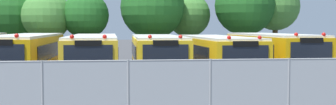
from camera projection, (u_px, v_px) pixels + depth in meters
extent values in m
plane|color=#424244|center=(124.00, 83.00, 23.53)|extent=(160.00, 160.00, 0.00)
cube|color=#EAA80C|center=(27.00, 57.00, 22.81)|extent=(2.46, 11.14, 2.12)
cube|color=white|center=(27.00, 36.00, 22.74)|extent=(2.41, 10.92, 0.12)
cube|color=black|center=(52.00, 50.00, 23.23)|extent=(0.08, 8.68, 0.76)
cube|color=black|center=(4.00, 50.00, 22.94)|extent=(0.08, 8.68, 0.76)
cube|color=black|center=(28.00, 65.00, 22.83)|extent=(2.48, 11.25, 0.10)
sphere|color=red|center=(17.00, 36.00, 17.44)|extent=(0.18, 0.18, 0.18)
cylinder|color=black|center=(34.00, 85.00, 18.85)|extent=(0.28, 1.00, 1.00)
cylinder|color=black|center=(58.00, 68.00, 26.72)|extent=(0.28, 1.00, 1.00)
cylinder|color=black|center=(22.00, 68.00, 26.47)|extent=(0.28, 1.00, 1.00)
cube|color=yellow|center=(94.00, 57.00, 23.34)|extent=(2.48, 11.24, 2.07)
cube|color=white|center=(94.00, 36.00, 23.28)|extent=(2.43, 11.02, 0.12)
cube|color=black|center=(89.00, 88.00, 17.77)|extent=(2.44, 0.18, 0.36)
cube|color=black|center=(88.00, 57.00, 17.75)|extent=(1.96, 0.07, 1.00)
cube|color=black|center=(117.00, 50.00, 23.78)|extent=(0.11, 8.75, 0.75)
cube|color=black|center=(71.00, 51.00, 23.46)|extent=(0.11, 8.75, 0.75)
cube|color=black|center=(94.00, 65.00, 23.37)|extent=(2.50, 11.35, 0.10)
sphere|color=red|center=(105.00, 37.00, 17.95)|extent=(0.18, 0.18, 0.18)
sphere|color=red|center=(72.00, 37.00, 17.78)|extent=(0.18, 0.18, 0.18)
cube|color=black|center=(88.00, 43.00, 17.70)|extent=(1.08, 0.09, 0.24)
cylinder|color=black|center=(115.00, 83.00, 19.36)|extent=(0.29, 1.00, 1.00)
cylinder|color=black|center=(66.00, 84.00, 19.09)|extent=(0.29, 1.00, 1.00)
cylinder|color=black|center=(113.00, 67.00, 27.31)|extent=(0.29, 1.00, 1.00)
cylinder|color=black|center=(79.00, 67.00, 27.03)|extent=(0.29, 1.00, 1.00)
cube|color=yellow|center=(157.00, 57.00, 23.52)|extent=(2.56, 9.37, 2.04)
cube|color=white|center=(157.00, 37.00, 23.46)|extent=(2.51, 9.18, 0.12)
cube|color=black|center=(166.00, 84.00, 18.87)|extent=(2.46, 0.20, 0.36)
cube|color=black|center=(166.00, 56.00, 18.85)|extent=(1.98, 0.09, 0.98)
cube|color=black|center=(179.00, 50.00, 23.93)|extent=(0.15, 7.28, 0.74)
cube|color=black|center=(134.00, 51.00, 23.67)|extent=(0.15, 7.28, 0.74)
cube|color=black|center=(157.00, 65.00, 23.55)|extent=(2.59, 9.46, 0.10)
sphere|color=red|center=(180.00, 37.00, 19.04)|extent=(0.18, 0.18, 0.18)
sphere|color=red|center=(150.00, 37.00, 18.90)|extent=(0.18, 0.18, 0.18)
cube|color=black|center=(166.00, 43.00, 18.81)|extent=(1.09, 0.10, 0.24)
cylinder|color=black|center=(185.00, 80.00, 20.45)|extent=(0.30, 1.00, 1.00)
cylinder|color=black|center=(140.00, 81.00, 20.22)|extent=(0.30, 1.00, 1.00)
cylinder|color=black|center=(171.00, 68.00, 26.53)|extent=(0.30, 1.00, 1.00)
cylinder|color=black|center=(135.00, 68.00, 26.31)|extent=(0.30, 1.00, 1.00)
cube|color=yellow|center=(216.00, 57.00, 23.86)|extent=(2.69, 10.10, 2.01)
cube|color=white|center=(216.00, 37.00, 23.80)|extent=(2.64, 9.90, 0.12)
cube|color=black|center=(246.00, 84.00, 18.87)|extent=(2.55, 0.21, 0.36)
cube|color=black|center=(245.00, 56.00, 18.85)|extent=(2.05, 0.10, 0.96)
cube|color=black|center=(237.00, 51.00, 24.32)|extent=(0.19, 7.84, 0.72)
cube|color=black|center=(192.00, 51.00, 23.96)|extent=(0.19, 7.84, 0.72)
cube|color=black|center=(216.00, 64.00, 23.89)|extent=(2.72, 10.20, 0.10)
sphere|color=red|center=(260.00, 38.00, 19.07)|extent=(0.18, 0.18, 0.18)
sphere|color=red|center=(229.00, 38.00, 18.88)|extent=(0.18, 0.18, 0.18)
cube|color=black|center=(246.00, 44.00, 18.81)|extent=(1.13, 0.10, 0.24)
cylinder|color=black|center=(259.00, 80.00, 20.48)|extent=(0.30, 1.01, 1.00)
cylinder|color=black|center=(212.00, 81.00, 20.17)|extent=(0.30, 1.01, 1.00)
cylinder|color=black|center=(221.00, 67.00, 27.26)|extent=(0.30, 1.01, 1.00)
cylinder|color=black|center=(185.00, 67.00, 26.95)|extent=(0.30, 1.01, 1.00)
cube|color=#EAA80C|center=(271.00, 55.00, 24.59)|extent=(2.49, 9.93, 2.13)
cube|color=white|center=(271.00, 35.00, 24.52)|extent=(2.44, 9.73, 0.12)
cube|color=black|center=(311.00, 82.00, 19.67)|extent=(2.43, 0.19, 0.36)
cube|color=black|center=(311.00, 53.00, 19.64)|extent=(1.96, 0.08, 1.02)
cube|color=black|center=(289.00, 48.00, 25.03)|extent=(0.12, 7.73, 0.77)
cube|color=black|center=(248.00, 49.00, 24.71)|extent=(0.12, 7.73, 0.77)
cube|color=black|center=(271.00, 62.00, 24.61)|extent=(2.51, 10.03, 0.10)
sphere|color=red|center=(324.00, 34.00, 19.85)|extent=(0.18, 0.18, 0.18)
sphere|color=red|center=(296.00, 35.00, 19.68)|extent=(0.18, 0.18, 0.18)
cube|color=black|center=(312.00, 40.00, 19.60)|extent=(1.07, 0.09, 0.24)
cylinder|color=black|center=(318.00, 78.00, 21.26)|extent=(0.29, 1.00, 1.00)
cylinder|color=black|center=(276.00, 79.00, 20.99)|extent=(0.29, 1.00, 1.00)
cylinder|color=black|center=(268.00, 66.00, 27.90)|extent=(0.29, 1.00, 1.00)
cylinder|color=black|center=(236.00, 66.00, 27.62)|extent=(0.29, 1.00, 1.00)
cylinder|color=#4C3823|center=(17.00, 54.00, 32.46)|extent=(0.34, 0.34, 2.00)
sphere|color=#1E561E|center=(17.00, 16.00, 32.29)|extent=(4.85, 4.85, 4.85)
sphere|color=#1E561E|center=(8.00, 9.00, 32.14)|extent=(3.37, 3.37, 3.37)
cylinder|color=#4C3823|center=(47.00, 52.00, 30.75)|extent=(0.36, 0.36, 2.47)
sphere|color=#478438|center=(47.00, 16.00, 30.60)|extent=(3.45, 3.45, 3.45)
sphere|color=#478438|center=(43.00, 13.00, 30.31)|extent=(2.05, 2.05, 2.05)
cylinder|color=#4C3823|center=(86.00, 51.00, 31.02)|extent=(0.35, 0.35, 2.58)
sphere|color=#1E561E|center=(85.00, 15.00, 30.87)|extent=(3.29, 3.29, 3.29)
sphere|color=#1E561E|center=(81.00, 17.00, 30.56)|extent=(1.86, 1.86, 1.86)
cylinder|color=#4C3823|center=(153.00, 50.00, 31.53)|extent=(0.46, 0.46, 2.68)
sphere|color=#1E561E|center=(152.00, 7.00, 31.35)|extent=(4.57, 4.57, 4.57)
sphere|color=#1E561E|center=(161.00, 2.00, 31.62)|extent=(3.38, 3.38, 3.38)
cylinder|color=#4C3823|center=(188.00, 49.00, 33.78)|extent=(0.35, 0.35, 2.63)
sphere|color=#478438|center=(188.00, 15.00, 33.63)|extent=(3.35, 3.35, 3.35)
sphere|color=#478438|center=(184.00, 16.00, 33.57)|extent=(2.19, 2.19, 2.19)
cylinder|color=#4C3823|center=(244.00, 48.00, 32.51)|extent=(0.48, 0.48, 2.91)
sphere|color=#1E561E|center=(245.00, 5.00, 32.33)|extent=(4.43, 4.43, 4.43)
sphere|color=#1E561E|center=(254.00, 3.00, 32.65)|extent=(2.87, 2.87, 2.87)
cylinder|color=#4C3823|center=(275.00, 45.00, 33.53)|extent=(0.40, 0.40, 3.17)
sphere|color=#478438|center=(275.00, 6.00, 33.36)|extent=(3.67, 3.67, 3.67)
sphere|color=#478438|center=(285.00, 1.00, 33.25)|extent=(2.06, 2.06, 2.06)
cylinder|color=#9EA0A3|center=(42.00, 91.00, 13.67)|extent=(0.07, 0.07, 1.95)
cylinder|color=#9EA0A3|center=(128.00, 90.00, 13.99)|extent=(0.07, 0.07, 1.95)
cylinder|color=#9EA0A3|center=(210.00, 89.00, 14.32)|extent=(0.07, 0.07, 1.95)
cylinder|color=#9EA0A3|center=(289.00, 87.00, 14.64)|extent=(0.07, 0.07, 1.95)
cube|color=#ADB2B7|center=(128.00, 90.00, 13.99)|extent=(21.35, 0.02, 1.91)
cylinder|color=#9EA0A3|center=(128.00, 61.00, 13.94)|extent=(21.35, 0.04, 0.04)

